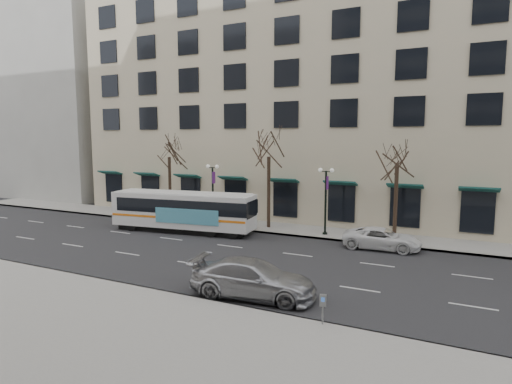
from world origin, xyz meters
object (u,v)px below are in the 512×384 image
Objects in this scene: tree_far_left at (169,146)px; city_bus at (184,210)px; tree_far_mid at (269,145)px; silver_car at (253,279)px; tree_far_right at (398,153)px; pay_station at (323,303)px; lamp_post_right at (326,198)px; lamp_post_left at (213,191)px; white_pickup at (382,239)px.

city_bus is (4.40, -3.99, -4.96)m from tree_far_left.
silver_car is at bearing -68.23° from tree_far_mid.
tree_far_left is 7.74m from city_bus.
tree_far_mid is at bearing 180.00° from tree_far_right.
city_bus is 19.50m from pay_station.
silver_car is (15.71, -14.29, -5.83)m from tree_far_left.
tree_far_left is 1.60× the size of lamp_post_right.
tree_far_mid is at bearing 173.17° from lamp_post_right.
lamp_post_right reaches higher than silver_car.
lamp_post_right is 4.34× the size of pay_station.
tree_far_right is 1.55× the size of lamp_post_left.
tree_far_mid reaches higher than white_pickup.
silver_car is 4.35m from pay_station.
lamp_post_left is 0.87× the size of silver_car.
tree_far_left is at bearing 127.73° from pay_station.
white_pickup is at bearing -23.67° from lamp_post_right.
lamp_post_left is 1.00× the size of lamp_post_right.
silver_car is (10.70, -13.69, -2.07)m from lamp_post_left.
tree_far_right is at bearing 0.00° from tree_far_left.
city_bus is at bearing 128.61° from pay_station.
lamp_post_right is at bearing 64.16° from white_pickup.
tree_far_right reaches higher than silver_car.
silver_car is at bearing -42.30° from tree_far_left.
tree_far_left is at bearing 180.00° from tree_far_right.
tree_far_right is at bearing -0.00° from tree_far_mid.
city_bus is at bearing -100.25° from lamp_post_left.
lamp_post_left is (-14.99, -0.60, -3.48)m from tree_far_right.
lamp_post_right is at bearing 93.75° from pay_station.
white_pickup is (-0.43, -2.60, -5.71)m from tree_far_right.
lamp_post_right is 13.86m from silver_car.
lamp_post_left is 21.42m from pay_station.
city_bus is 9.95× the size of pay_station.
tree_far_left is at bearing 173.17° from lamp_post_left.
tree_far_left is 0.70× the size of city_bus.
silver_car is at bearing -87.09° from lamp_post_right.
pay_station is (-0.34, -16.10, -5.40)m from tree_far_right.
silver_car is (0.70, -13.69, -2.07)m from lamp_post_right.
white_pickup is at bearing -99.35° from tree_far_right.
lamp_post_right is (10.00, 0.00, 0.00)m from lamp_post_left.
white_pickup is 13.51m from pay_station.
white_pickup is at bearing -7.82° from lamp_post_left.
lamp_post_left is 14.87m from white_pickup.
white_pickup reaches higher than pay_station.
tree_far_right is 6.29m from white_pickup.
tree_far_left is at bearing 177.71° from lamp_post_right.
white_pickup is (3.87, 11.69, -0.16)m from silver_car.
white_pickup is at bearing -15.20° from tree_far_mid.
pay_station is at bearing -59.04° from tree_far_mid.
tree_far_left is at bearing 130.41° from city_bus.
white_pickup is (14.56, -2.00, -2.23)m from lamp_post_left.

